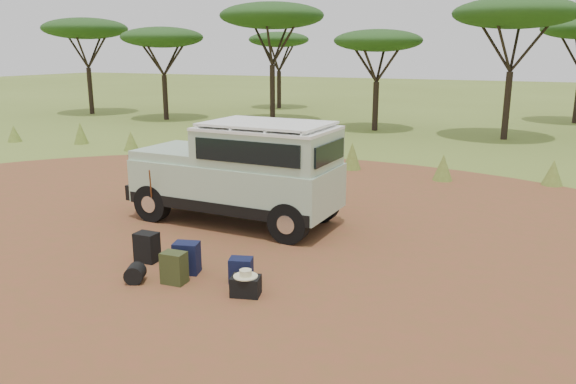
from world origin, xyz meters
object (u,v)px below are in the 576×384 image
at_px(safari_vehicle, 242,174).
at_px(backpack_black, 147,247).
at_px(backpack_navy, 187,258).
at_px(walking_staff, 151,196).
at_px(hard_case, 246,286).
at_px(backpack_olive, 174,268).
at_px(duffel_navy, 241,270).

bearing_deg(safari_vehicle, backpack_black, -96.35).
bearing_deg(backpack_navy, walking_staff, 122.67).
bearing_deg(backpack_black, backpack_navy, -10.25).
relative_size(safari_vehicle, walking_staff, 3.54).
bearing_deg(walking_staff, hard_case, -69.55).
xyz_separation_m(safari_vehicle, walking_staff, (-1.81, -0.93, -0.48)).
bearing_deg(backpack_olive, backpack_navy, 94.40).
xyz_separation_m(backpack_olive, hard_case, (1.33, 0.07, -0.11)).
distance_m(backpack_black, backpack_olive, 1.22).
height_order(duffel_navy, hard_case, duffel_navy).
bearing_deg(backpack_olive, backpack_black, 146.21).
height_order(safari_vehicle, backpack_black, safari_vehicle).
distance_m(walking_staff, backpack_navy, 3.23).
height_order(backpack_black, backpack_navy, backpack_navy).
bearing_deg(walking_staff, duffel_navy, -66.98).
relative_size(backpack_black, hard_case, 1.21).
relative_size(safari_vehicle, backpack_navy, 8.58).
relative_size(safari_vehicle, hard_case, 10.58).
xyz_separation_m(backpack_black, duffel_navy, (2.05, -0.10, -0.06)).
bearing_deg(backpack_olive, safari_vehicle, 97.12).
bearing_deg(backpack_black, walking_staff, 124.34).
xyz_separation_m(backpack_black, backpack_navy, (0.99, -0.15, 0.00)).
bearing_deg(duffel_navy, backpack_navy, 164.79).
distance_m(safari_vehicle, backpack_olive, 3.67).
xyz_separation_m(walking_staff, duffel_navy, (3.47, -2.07, -0.43)).
xyz_separation_m(walking_staff, backpack_black, (1.42, -1.97, -0.37)).
bearing_deg(duffel_navy, safari_vehicle, 101.04).
distance_m(walking_staff, backpack_black, 2.46).
height_order(walking_staff, backpack_navy, walking_staff).
height_order(walking_staff, duffel_navy, walking_staff).
xyz_separation_m(backpack_navy, hard_case, (1.39, -0.38, -0.12)).
height_order(backpack_olive, hard_case, backpack_olive).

